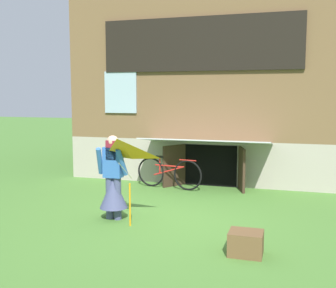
# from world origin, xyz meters

# --- Properties ---
(ground_plane) EXTENTS (60.00, 60.00, 0.00)m
(ground_plane) POSITION_xyz_m (0.00, 0.00, 0.00)
(ground_plane) COLOR #4C7F33
(log_house) EXTENTS (7.26, 6.36, 5.25)m
(log_house) POSITION_xyz_m (-0.00, 5.62, 2.63)
(log_house) COLOR #ADA393
(log_house) RESTS_ON ground_plane
(person) EXTENTS (0.61, 0.52, 1.58)m
(person) POSITION_xyz_m (-0.86, -0.37, 0.66)
(person) COLOR #474C75
(person) RESTS_ON ground_plane
(kite) EXTENTS (0.85, 0.93, 1.45)m
(kite) POSITION_xyz_m (-0.54, -0.91, 1.21)
(kite) COLOR orange
(kite) RESTS_ON ground_plane
(bicycle_red) EXTENTS (1.75, 0.33, 0.80)m
(bicycle_red) POSITION_xyz_m (-0.62, 2.40, 0.39)
(bicycle_red) COLOR black
(bicycle_red) RESTS_ON ground_plane
(wooden_crate) EXTENTS (0.49, 0.42, 0.35)m
(wooden_crate) POSITION_xyz_m (1.70, -1.42, 0.17)
(wooden_crate) COLOR brown
(wooden_crate) RESTS_ON ground_plane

